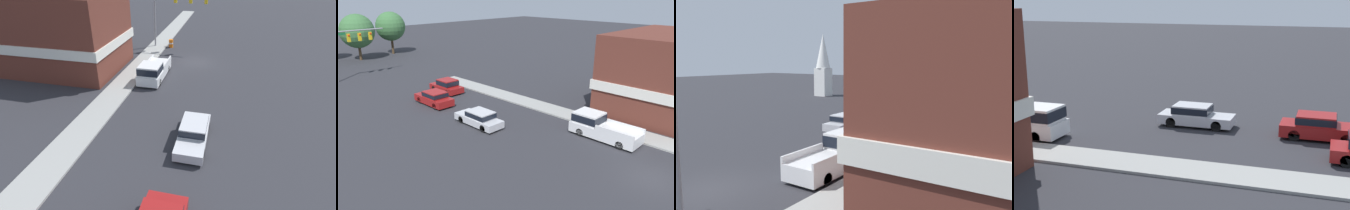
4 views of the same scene
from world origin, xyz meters
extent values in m
plane|color=#2D2D33|center=(0.00, 0.00, 0.00)|extent=(200.00, 200.00, 0.00)
cylinder|color=gray|center=(-5.48, 38.75, 3.45)|extent=(0.22, 0.22, 6.91)
cylinder|color=gray|center=(-2.01, 38.75, 6.41)|extent=(6.94, 0.18, 0.18)
cube|color=gold|center=(-3.24, 38.75, 5.54)|extent=(0.36, 0.36, 1.05)
sphere|color=red|center=(-3.24, 38.55, 5.86)|extent=(0.22, 0.22, 0.22)
cube|color=gold|center=(-1.81, 38.75, 5.54)|extent=(0.36, 0.36, 1.05)
sphere|color=red|center=(-1.81, 38.55, 5.86)|extent=(0.22, 0.22, 0.22)
cube|color=gold|center=(-0.37, 38.75, 5.54)|extent=(0.36, 0.36, 1.05)
sphere|color=red|center=(-0.37, 38.55, 5.86)|extent=(0.22, 0.22, 0.22)
cube|color=#196B38|center=(-4.28, 38.75, 6.12)|extent=(1.40, 0.04, 0.30)
cylinder|color=black|center=(-2.74, 16.04, 0.33)|extent=(0.22, 0.66, 0.66)
cylinder|color=black|center=(-1.18, 16.04, 0.33)|extent=(0.22, 0.66, 0.66)
cylinder|color=black|center=(-2.74, 13.09, 0.33)|extent=(0.22, 0.66, 0.66)
cylinder|color=black|center=(-1.18, 13.09, 0.33)|extent=(0.22, 0.66, 0.66)
cube|color=silver|center=(-1.96, 14.56, 0.48)|extent=(1.78, 4.75, 0.60)
cube|color=silver|center=(-1.96, 14.28, 1.08)|extent=(1.64, 2.28, 0.59)
cube|color=black|center=(-1.96, 14.28, 1.08)|extent=(1.66, 2.37, 0.42)
cylinder|color=black|center=(-2.43, 23.62, 0.33)|extent=(0.22, 0.66, 0.66)
cylinder|color=black|center=(-0.71, 23.62, 0.33)|extent=(0.22, 0.66, 0.66)
cylinder|color=black|center=(-2.43, 20.77, 0.33)|extent=(0.22, 0.66, 0.66)
cylinder|color=black|center=(-0.71, 20.77, 0.33)|extent=(0.22, 0.66, 0.66)
cube|color=maroon|center=(-1.57, 22.19, 0.53)|extent=(1.93, 4.60, 0.70)
cube|color=maroon|center=(-1.57, 21.92, 1.17)|extent=(1.78, 2.21, 0.57)
cube|color=black|center=(-1.57, 21.92, 1.17)|extent=(1.80, 2.30, 0.40)
cylinder|color=black|center=(1.15, 26.27, 0.33)|extent=(0.22, 0.66, 0.66)
cylinder|color=black|center=(2.84, 26.27, 0.33)|extent=(0.22, 0.66, 0.66)
cylinder|color=black|center=(1.15, 23.60, 0.33)|extent=(0.22, 0.66, 0.66)
cylinder|color=black|center=(2.84, 23.60, 0.33)|extent=(0.22, 0.66, 0.66)
cube|color=maroon|center=(1.99, 24.94, 0.51)|extent=(1.91, 4.31, 0.65)
cube|color=maroon|center=(1.99, 24.68, 1.20)|extent=(1.76, 2.07, 0.73)
cube|color=black|center=(1.99, 24.68, 1.20)|extent=(1.77, 2.15, 0.51)
cylinder|color=black|center=(2.38, 6.84, 0.33)|extent=(0.22, 0.66, 0.66)
cylinder|color=black|center=(4.19, 6.84, 0.33)|extent=(0.22, 0.66, 0.66)
cylinder|color=black|center=(2.38, 3.38, 0.33)|extent=(0.22, 0.66, 0.66)
cylinder|color=black|center=(4.19, 3.38, 0.33)|extent=(0.22, 0.66, 0.66)
cube|color=white|center=(3.29, 5.11, 0.61)|extent=(2.03, 5.59, 0.85)
cube|color=white|center=(3.29, 6.64, 1.47)|extent=(1.93, 2.12, 0.87)
cube|color=black|center=(3.29, 6.64, 1.47)|extent=(1.95, 2.21, 0.61)
cube|color=white|center=(2.33, 3.90, 1.21)|extent=(0.12, 3.17, 0.35)
cube|color=white|center=(4.24, 3.90, 1.21)|extent=(0.12, 3.17, 0.35)
cube|color=white|center=(-20.04, 34.75, 2.29)|extent=(2.17, 2.17, 4.59)
cone|color=white|center=(-20.04, 34.75, 7.39)|extent=(2.39, 2.39, 5.61)
cylinder|color=#4C3823|center=(-10.08, 50.19, 1.15)|extent=(0.44, 0.44, 2.29)
sphere|color=#4C4C33|center=(-10.08, 50.19, 4.57)|extent=(5.06, 5.06, 5.06)
cylinder|color=#4C3823|center=(-2.57, 54.92, 1.63)|extent=(0.44, 0.44, 3.26)
sphere|color=#4C4C33|center=(-2.57, 54.92, 5.53)|extent=(5.05, 5.05, 5.05)
cylinder|color=#4C3823|center=(2.76, 51.11, 1.18)|extent=(0.44, 0.44, 2.37)
sphere|color=#3D703D|center=(2.76, 51.11, 4.93)|extent=(5.69, 5.69, 5.69)
camera|label=1|loc=(-3.53, 28.28, 10.65)|focal=28.00mm
camera|label=2|loc=(-19.48, -6.18, 11.34)|focal=35.00mm
camera|label=3|loc=(13.17, -8.47, 5.92)|focal=35.00mm
camera|label=4|loc=(25.74, 22.65, 8.26)|focal=50.00mm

